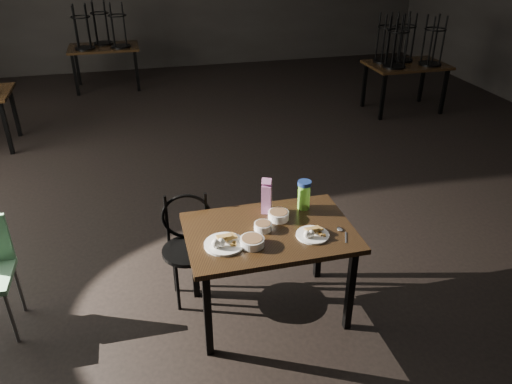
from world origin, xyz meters
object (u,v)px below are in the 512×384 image
object	(u,v)px
bentwood_chair	(188,240)
water_bottle	(304,194)
juice_carton	(267,197)
main_table	(270,239)

from	to	relation	value
bentwood_chair	water_bottle	bearing A→B (deg)	-1.91
juice_carton	water_bottle	bearing A→B (deg)	-2.09
water_bottle	bentwood_chair	size ratio (longest dim) A/B	0.27
water_bottle	bentwood_chair	world-z (taller)	water_bottle
main_table	bentwood_chair	distance (m)	0.68
main_table	bentwood_chair	size ratio (longest dim) A/B	1.39
main_table	water_bottle	xyz separation A→B (m)	(0.34, 0.24, 0.20)
juice_carton	water_bottle	world-z (taller)	juice_carton
juice_carton	main_table	bearing A→B (deg)	-100.01
water_bottle	bentwood_chair	distance (m)	0.97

